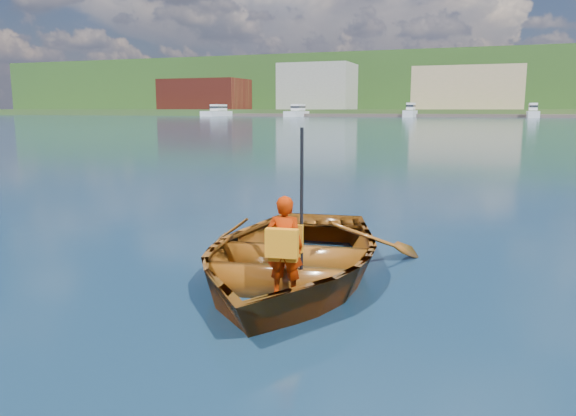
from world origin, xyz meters
TOP-DOWN VIEW (x-y plane):
  - ground at (0.00, 0.00)m, footprint 600.00×600.00m
  - rowboat at (0.63, -0.83)m, footprint 3.65×4.74m
  - child_paddler at (0.90, -1.70)m, footprint 0.42×0.38m
  - shoreline at (0.00, 236.61)m, footprint 400.00×140.00m
  - dock at (10.44, 148.00)m, footprint 160.05×8.55m
  - waterfront_buildings at (-7.74, 165.00)m, footprint 202.00×16.00m
  - marina_yachts at (-9.33, 143.33)m, footprint 143.40×13.46m
  - hillside_trees at (-33.57, 234.33)m, footprint 296.15×87.20m

SIDE VIEW (x-z plane):
  - ground at x=0.00m, z-range 0.00..0.00m
  - rowboat at x=0.63m, z-range -0.15..0.76m
  - dock at x=10.44m, z-range 0.00..0.80m
  - child_paddler at x=0.90m, z-range -0.24..1.53m
  - marina_yachts at x=-9.33m, z-range -0.73..3.36m
  - waterfront_buildings at x=-7.74m, z-range 0.74..14.74m
  - shoreline at x=0.00m, z-range -0.68..21.32m
  - hillside_trees at x=-33.57m, z-range 4.86..29.61m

